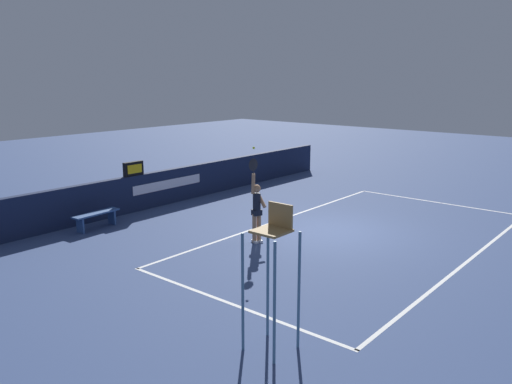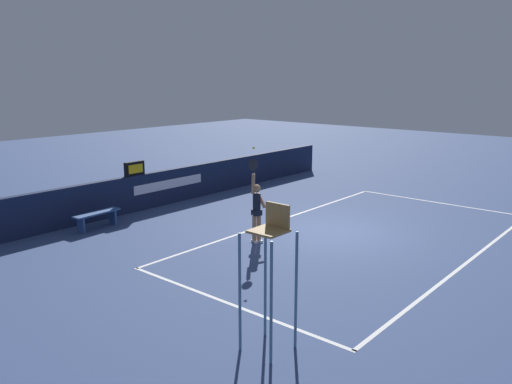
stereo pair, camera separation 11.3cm
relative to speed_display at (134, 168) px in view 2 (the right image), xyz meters
The scene contains 8 objects.
ground_plane 7.02m from the speed_display, 70.80° to the right, with size 60.00×60.00×0.00m, color #354876.
court_lines 7.95m from the speed_display, 73.20° to the right, with size 11.40×6.06×0.00m.
back_wall 2.42m from the speed_display, ahead, with size 16.58×0.25×1.25m.
speed_display is the anchor object (origin of this frame).
tennis_player 5.45m from the speed_display, 89.68° to the right, with size 0.44×0.45×2.38m.
tennis_ball 5.63m from the speed_display, 91.90° to the right, with size 0.07×0.07×0.07m.
umpire_chair 10.24m from the speed_display, 114.42° to the right, with size 0.72×0.72×2.51m.
courtside_bench_near 2.48m from the speed_display, 158.43° to the right, with size 1.55×0.47×0.51m.
Camera 2 is at (-12.80, -7.89, 4.54)m, focal length 36.36 mm.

